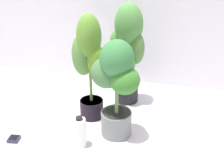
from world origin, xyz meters
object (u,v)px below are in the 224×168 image
Objects in this scene: potted_plant_center at (89,61)px; nutrient_bottle at (80,132)px; potted_plant_back_right at (128,46)px; potted_plant_front_right at (116,83)px; hygrometer_box at (14,139)px.

potted_plant_center is 3.60× the size of nutrient_bottle.
potted_plant_back_right is (0.24, 0.34, 0.03)m from potted_plant_center.
potted_plant_back_right is at bearing 75.61° from nutrient_bottle.
nutrient_bottle is at bearing -104.39° from potted_plant_back_right.
potted_plant_front_right is 0.44m from nutrient_bottle.
nutrient_bottle is (0.51, 0.08, 0.10)m from hygrometer_box.
potted_plant_back_right is 0.53m from potted_plant_front_right.
potted_plant_center is 0.33m from potted_plant_front_right.
nutrient_bottle is at bearing -82.11° from potted_plant_center.
potted_plant_back_right is 9.85× the size of hygrometer_box.
hygrometer_box is at bearing -133.82° from potted_plant_center.
potted_plant_back_right is at bearing 39.60° from hygrometer_box.
nutrient_bottle is (0.05, -0.40, -0.40)m from potted_plant_center.
hygrometer_box is at bearing -171.56° from nutrient_bottle.
potted_plant_front_right is 3.09× the size of nutrient_bottle.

